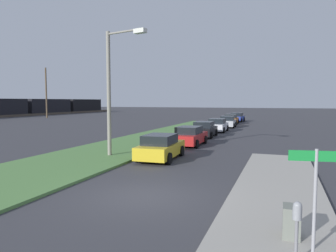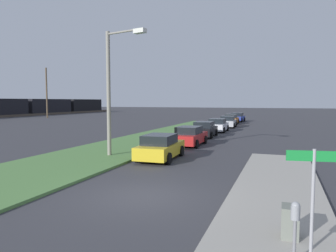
{
  "view_description": "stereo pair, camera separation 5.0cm",
  "coord_description": "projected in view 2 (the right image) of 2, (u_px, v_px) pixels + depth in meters",
  "views": [
    {
      "loc": [
        -9.96,
        -4.59,
        3.4
      ],
      "look_at": [
        14.51,
        4.37,
        1.32
      ],
      "focal_mm": 33.51,
      "sensor_mm": 36.0,
      "label": 1
    },
    {
      "loc": [
        -9.94,
        -4.63,
        3.4
      ],
      "look_at": [
        14.51,
        4.37,
        1.32
      ],
      "focal_mm": 33.51,
      "sensor_mm": 36.0,
      "label": 2
    }
  ],
  "objects": [
    {
      "name": "ground",
      "position": [
        142.0,
        197.0,
        11.17
      ],
      "size": [
        300.0,
        300.0,
        0.0
      ],
      "primitive_type": "plane",
      "color": "#38383D"
    },
    {
      "name": "utility_box",
      "position": [
        290.0,
        224.0,
        7.5
      ],
      "size": [
        0.55,
        0.4,
        0.9
      ],
      "primitive_type": "cube",
      "color": "slate",
      "rests_on": "ground"
    },
    {
      "name": "distant_utility_pole",
      "position": [
        47.0,
        93.0,
        62.5
      ],
      "size": [
        0.3,
        0.3,
        10.0
      ],
      "primitive_type": "cylinder",
      "color": "brown",
      "rests_on": "ground"
    },
    {
      "name": "parked_car_white",
      "position": [
        218.0,
        125.0,
        34.71
      ],
      "size": [
        4.33,
        2.08,
        1.47
      ],
      "rotation": [
        0.0,
        0.0,
        0.02
      ],
      "color": "silver",
      "rests_on": "ground"
    },
    {
      "name": "streetlight",
      "position": [
        113.0,
        84.0,
        18.56
      ],
      "size": [
        0.88,
        2.84,
        7.5
      ],
      "color": "gray",
      "rests_on": "ground"
    },
    {
      "name": "parked_car_yellow",
      "position": [
        160.0,
        147.0,
        18.27
      ],
      "size": [
        4.39,
        2.19,
        1.47
      ],
      "rotation": [
        0.0,
        0.0,
        0.05
      ],
      "color": "gold",
      "rests_on": "ground"
    },
    {
      "name": "parked_car_blue",
      "position": [
        238.0,
        117.0,
        51.47
      ],
      "size": [
        4.38,
        2.17,
        1.47
      ],
      "rotation": [
        0.0,
        0.0,
        -0.04
      ],
      "color": "#23389E",
      "rests_on": "ground"
    },
    {
      "name": "street_sign",
      "position": [
        313.0,
        201.0,
        5.31
      ],
      "size": [
        0.18,
        0.89,
        2.6
      ],
      "color": "#99999E",
      "rests_on": "ground"
    },
    {
      "name": "parked_car_black",
      "position": [
        204.0,
        129.0,
        29.66
      ],
      "size": [
        4.36,
        2.13,
        1.47
      ],
      "rotation": [
        0.0,
        0.0,
        0.03
      ],
      "color": "black",
      "rests_on": "ground"
    },
    {
      "name": "grass_median",
      "position": [
        121.0,
        147.0,
        22.69
      ],
      "size": [
        60.0,
        6.0,
        0.12
      ],
      "primitive_type": "cube",
      "color": "#517F42",
      "rests_on": "ground"
    },
    {
      "name": "parked_car_red",
      "position": [
        189.0,
        136.0,
        23.98
      ],
      "size": [
        4.31,
        2.03,
        1.47
      ],
      "rotation": [
        0.0,
        0.0,
        0.0
      ],
      "color": "red",
      "rests_on": "ground"
    },
    {
      "name": "sidewalk_curb",
      "position": [
        274.0,
        236.0,
        7.74
      ],
      "size": [
        24.0,
        3.2,
        0.14
      ],
      "primitive_type": "cube",
      "color": "#9E998E",
      "rests_on": "ground"
    },
    {
      "name": "parked_car_orange",
      "position": [
        231.0,
        119.0,
        46.23
      ],
      "size": [
        4.35,
        2.11,
        1.47
      ],
      "rotation": [
        0.0,
        0.0,
        0.03
      ],
      "color": "orange",
      "rests_on": "ground"
    },
    {
      "name": "parked_car_silver",
      "position": [
        228.0,
        122.0,
        40.5
      ],
      "size": [
        4.39,
        2.2,
        1.47
      ],
      "rotation": [
        0.0,
        0.0,
        0.05
      ],
      "color": "#B2B5BA",
      "rests_on": "ground"
    },
    {
      "name": "parking_meter",
      "position": [
        295.0,
        220.0,
        6.22
      ],
      "size": [
        0.18,
        0.18,
        1.42
      ],
      "color": "slate",
      "rests_on": "ground"
    }
  ]
}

